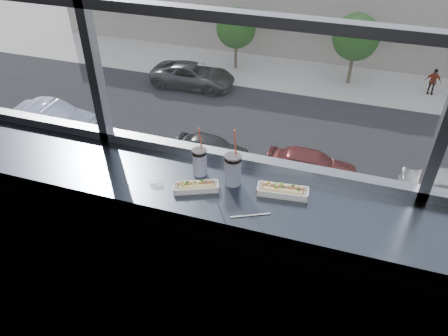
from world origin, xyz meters
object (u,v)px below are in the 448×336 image
(loose_straw, at_px, (250,215))
(car_near_a, at_px, (52,113))
(car_far_a, at_px, (193,72))
(soda_cup_right, at_px, (233,168))
(car_near_b, at_px, (211,145))
(hotdog_tray_right, at_px, (283,190))
(wrapper, at_px, (156,184))
(soda_cup_left, at_px, (200,160))
(car_near_c, at_px, (312,161))
(tree_center, at_px, (356,37))
(tree_left, at_px, (236,28))
(hotdog_tray_left, at_px, (196,186))
(pedestrian_c, at_px, (433,79))

(loose_straw, relative_size, car_near_a, 0.03)
(loose_straw, height_order, car_far_a, loose_straw)
(soda_cup_right, bearing_deg, car_near_b, 110.56)
(hotdog_tray_right, height_order, wrapper, hotdog_tray_right)
(soda_cup_left, distance_m, car_near_c, 19.63)
(hotdog_tray_right, height_order, loose_straw, hotdog_tray_right)
(car_near_b, xyz_separation_m, tree_center, (6.11, 12.00, 2.39))
(car_near_b, xyz_separation_m, car_near_a, (-9.86, 0.00, 0.18))
(loose_straw, xyz_separation_m, car_near_b, (-6.25, 16.45, -11.13))
(car_near_a, bearing_deg, soda_cup_left, -137.23)
(tree_left, height_order, tree_center, tree_center)
(car_far_a, bearing_deg, hotdog_tray_right, -158.15)
(hotdog_tray_left, distance_m, car_near_c, 19.72)
(car_near_b, bearing_deg, car_far_a, 31.95)
(soda_cup_right, height_order, car_near_a, soda_cup_right)
(hotdog_tray_left, relative_size, car_near_a, 0.04)
(soda_cup_right, height_order, pedestrian_c, soda_cup_right)
(pedestrian_c, xyz_separation_m, tree_center, (-5.47, -0.02, 2.25))
(loose_straw, xyz_separation_m, pedestrian_c, (5.32, 28.47, -10.99))
(wrapper, relative_size, car_near_c, 0.02)
(car_far_a, height_order, pedestrian_c, car_far_a)
(hotdog_tray_right, distance_m, pedestrian_c, 30.75)
(tree_left, bearing_deg, car_far_a, -115.32)
(car_far_a, distance_m, pedestrian_c, 16.28)
(car_near_b, bearing_deg, hotdog_tray_right, -154.31)
(car_near_c, xyz_separation_m, pedestrian_c, (6.28, 12.02, 0.02))
(soda_cup_right, distance_m, car_near_b, 20.63)
(loose_straw, bearing_deg, tree_left, 80.67)
(hotdog_tray_right, distance_m, loose_straw, 0.26)
(hotdog_tray_right, bearing_deg, car_near_b, 104.94)
(soda_cup_right, xyz_separation_m, car_far_a, (-10.29, 24.21, -11.07))
(hotdog_tray_right, distance_m, tree_center, 29.55)
(soda_cup_right, xyz_separation_m, loose_straw, (0.17, -0.24, -0.11))
(hotdog_tray_left, relative_size, car_far_a, 0.04)
(car_far_a, height_order, car_near_a, car_near_a)
(car_near_a, distance_m, pedestrian_c, 24.58)
(loose_straw, distance_m, tree_left, 31.05)
(car_near_a, bearing_deg, tree_center, -54.51)
(soda_cup_left, bearing_deg, hotdog_tray_left, -77.72)
(car_far_a, height_order, tree_left, tree_left)
(car_near_b, relative_size, car_near_c, 0.88)
(car_near_a, bearing_deg, tree_left, -33.61)
(soda_cup_right, relative_size, loose_straw, 1.74)
(soda_cup_left, height_order, wrapper, soda_cup_left)
(tree_left, distance_m, tree_center, 8.42)
(car_near_b, bearing_deg, wrapper, -156.69)
(loose_straw, bearing_deg, soda_cup_left, 119.17)
(hotdog_tray_right, relative_size, soda_cup_left, 0.89)
(pedestrian_c, bearing_deg, soda_cup_right, -101.01)
(soda_cup_left, height_order, tree_center, soda_cup_left)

